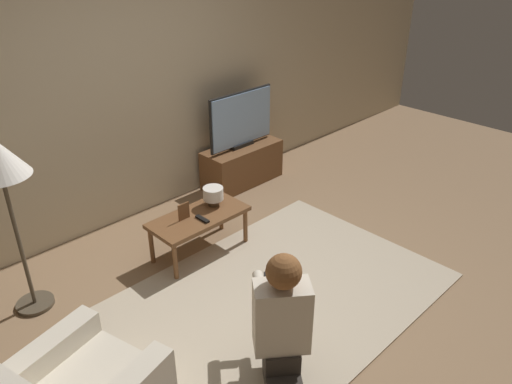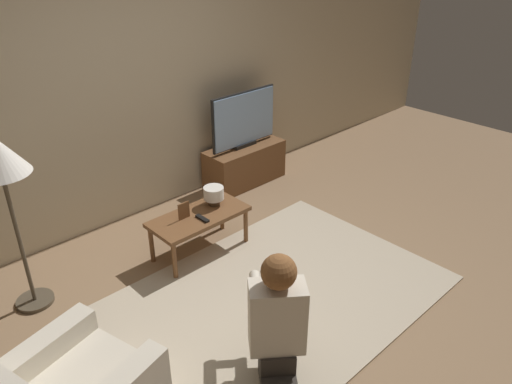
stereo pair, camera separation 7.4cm
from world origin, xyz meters
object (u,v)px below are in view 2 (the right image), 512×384
coffee_table (199,219)px  table_lamp (214,194)px  floor_lamp (0,165)px  person_kneeling (277,319)px  tv (244,119)px

coffee_table → table_lamp: table_lamp is taller
floor_lamp → table_lamp: size_ratio=7.66×
floor_lamp → person_kneeling: bearing=-65.3°
coffee_table → table_lamp: 0.26m
person_kneeling → table_lamp: bearing=-77.8°
table_lamp → tv: bearing=35.1°
person_kneeling → tv: bearing=-90.0°
tv → coffee_table: 1.49m
floor_lamp → person_kneeling: 2.09m
tv → person_kneeling: 2.83m
coffee_table → floor_lamp: 1.62m
coffee_table → table_lamp: bearing=13.1°
tv → table_lamp: 1.26m
tv → table_lamp: bearing=-144.9°
person_kneeling → table_lamp: 1.68m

